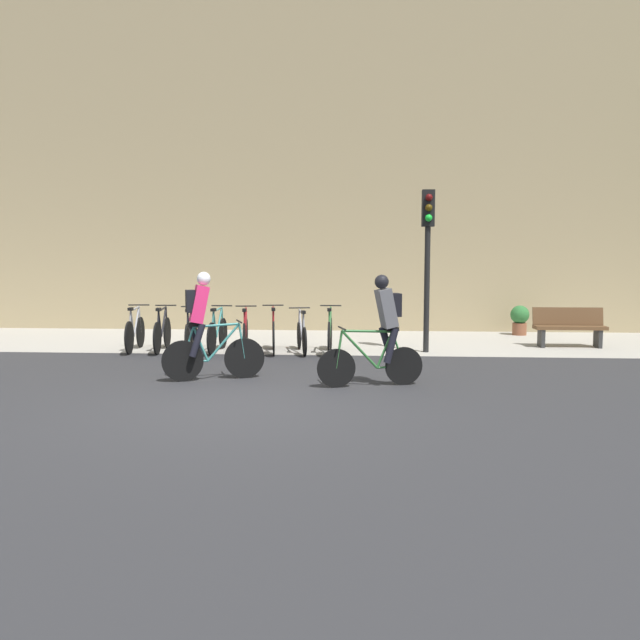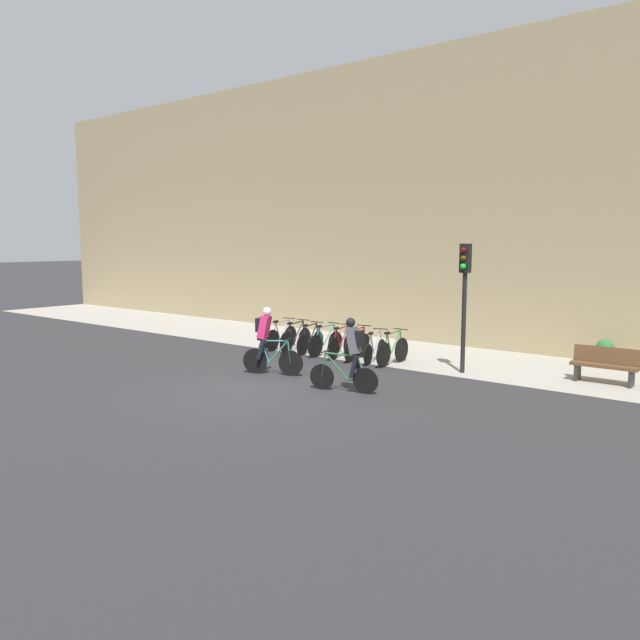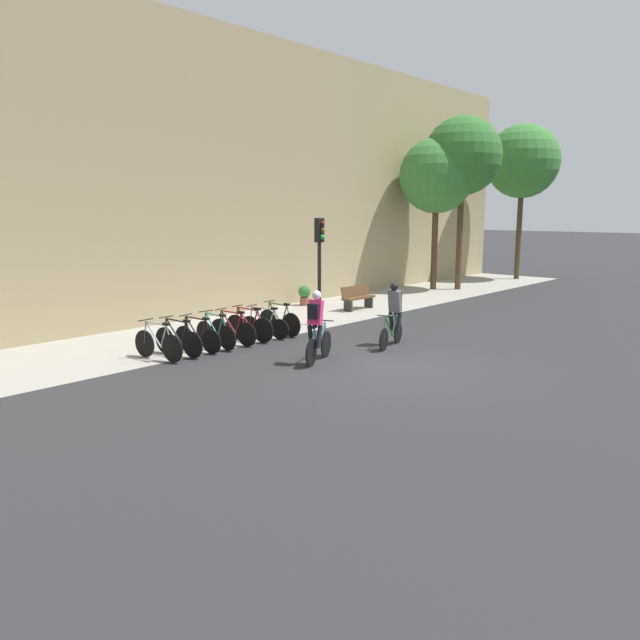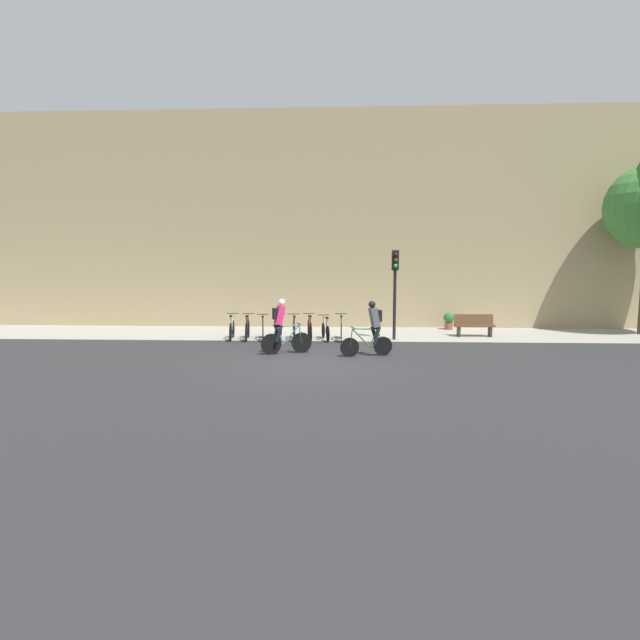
# 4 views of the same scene
# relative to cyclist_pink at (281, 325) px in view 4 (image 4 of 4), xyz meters

# --- Properties ---
(ground) EXTENTS (200.00, 200.00, 0.00)m
(ground) POSITION_rel_cyclist_pink_xyz_m (0.95, -1.70, -0.95)
(ground) COLOR #2B2B2D
(kerb_strip) EXTENTS (44.00, 4.50, 0.01)m
(kerb_strip) POSITION_rel_cyclist_pink_xyz_m (0.95, 5.05, -0.94)
(kerb_strip) COLOR #A39E93
(kerb_strip) RESTS_ON ground
(building_facade) EXTENTS (44.00, 0.60, 9.90)m
(building_facade) POSITION_rel_cyclist_pink_xyz_m (0.95, 7.60, 4.00)
(building_facade) COLOR tan
(building_facade) RESTS_ON ground
(cyclist_pink) EXTENTS (1.59, 0.68, 1.78)m
(cyclist_pink) POSITION_rel_cyclist_pink_xyz_m (0.00, 0.00, 0.00)
(cyclist_pink) COLOR black
(cyclist_pink) RESTS_ON ground
(cyclist_grey) EXTENTS (1.65, 0.61, 1.74)m
(cyclist_grey) POSITION_rel_cyclist_pink_xyz_m (2.90, -0.25, -0.00)
(cyclist_grey) COLOR black
(cyclist_grey) RESTS_ON ground
(parked_bike_0) EXTENTS (0.46, 1.69, 0.98)m
(parked_bike_0) POSITION_rel_cyclist_pink_xyz_m (-2.33, 3.17, -0.54)
(parked_bike_0) COLOR black
(parked_bike_0) RESTS_ON ground
(parked_bike_1) EXTENTS (0.46, 1.71, 0.98)m
(parked_bike_1) POSITION_rel_cyclist_pink_xyz_m (-1.72, 3.17, -0.54)
(parked_bike_1) COLOR black
(parked_bike_1) RESTS_ON ground
(parked_bike_2) EXTENTS (0.46, 1.59, 0.95)m
(parked_bike_2) POSITION_rel_cyclist_pink_xyz_m (-1.12, 3.17, -0.56)
(parked_bike_2) COLOR black
(parked_bike_2) RESTS_ON ground
(parked_bike_3) EXTENTS (0.46, 1.67, 0.97)m
(parked_bike_3) POSITION_rel_cyclist_pink_xyz_m (-0.52, 3.17, -0.54)
(parked_bike_3) COLOR black
(parked_bike_3) RESTS_ON ground
(parked_bike_4) EXTENTS (0.46, 1.65, 0.97)m
(parked_bike_4) POSITION_rel_cyclist_pink_xyz_m (0.09, 3.17, -0.55)
(parked_bike_4) COLOR black
(parked_bike_4) RESTS_ON ground
(parked_bike_5) EXTENTS (0.46, 1.68, 0.99)m
(parked_bike_5) POSITION_rel_cyclist_pink_xyz_m (0.69, 3.17, -0.53)
(parked_bike_5) COLOR black
(parked_bike_5) RESTS_ON ground
(parked_bike_6) EXTENTS (0.51, 1.62, 0.93)m
(parked_bike_6) POSITION_rel_cyclist_pink_xyz_m (1.30, 3.17, -0.57)
(parked_bike_6) COLOR black
(parked_bike_6) RESTS_ON ground
(parked_bike_7) EXTENTS (0.46, 1.69, 0.99)m
(parked_bike_7) POSITION_rel_cyclist_pink_xyz_m (1.90, 3.17, -0.53)
(parked_bike_7) COLOR black
(parked_bike_7) RESTS_ON ground
(traffic_light_pole) EXTENTS (0.26, 0.30, 3.42)m
(traffic_light_pole) POSITION_rel_cyclist_pink_xyz_m (3.95, 3.37, 1.43)
(traffic_light_pole) COLOR black
(traffic_light_pole) RESTS_ON ground
(bench) EXTENTS (1.56, 0.44, 0.89)m
(bench) POSITION_rel_cyclist_pink_xyz_m (7.25, 4.39, -0.48)
(bench) COLOR brown
(bench) RESTS_ON ground
(potted_plant) EXTENTS (0.48, 0.48, 0.78)m
(potted_plant) POSITION_rel_cyclist_pink_xyz_m (6.70, 6.59, -0.51)
(potted_plant) COLOR brown
(potted_plant) RESTS_ON ground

